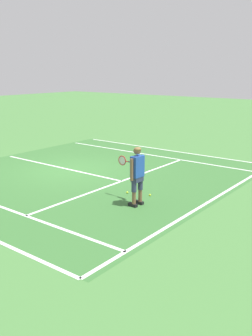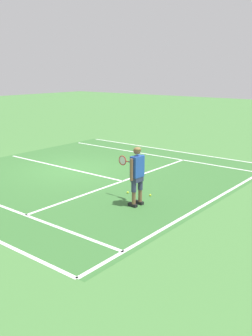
{
  "view_description": "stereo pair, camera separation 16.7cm",
  "coord_description": "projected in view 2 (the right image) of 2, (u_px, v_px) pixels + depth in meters",
  "views": [
    {
      "loc": [
        -9.96,
        -10.48,
        3.77
      ],
      "look_at": [
        -1.65,
        -4.05,
        1.05
      ],
      "focal_mm": 40.54,
      "sensor_mm": 36.0,
      "label": 1
    },
    {
      "loc": [
        -9.85,
        -10.61,
        3.77
      ],
      "look_at": [
        -1.65,
        -4.05,
        1.05
      ],
      "focal_mm": 40.54,
      "sensor_mm": 36.0,
      "label": 2
    }
  ],
  "objects": [
    {
      "name": "court_inner_surface",
      "position": [
        91.0,
        174.0,
        14.17
      ],
      "size": [
        10.98,
        10.17,
        0.0
      ],
      "primitive_type": "cube",
      "color": "#387033",
      "rests_on": "ground"
    },
    {
      "name": "line_centre_service",
      "position": [
        61.0,
        167.0,
        15.19
      ],
      "size": [
        0.1,
        6.4,
        0.01
      ],
      "primitive_type": "cube",
      "color": "white",
      "rests_on": "ground"
    },
    {
      "name": "tennis_ball_near_feet",
      "position": [
        150.0,
        195.0,
        11.68
      ],
      "size": [
        0.07,
        0.07,
        0.07
      ],
      "primitive_type": "sphere",
      "color": "#CCE02D",
      "rests_on": "ground"
    },
    {
      "name": "ground_plane",
      "position": [
        72.0,
        169.0,
        14.81
      ],
      "size": [
        80.0,
        80.0,
        0.0
      ],
      "primitive_type": "plane",
      "color": "#477F3D"
    },
    {
      "name": "tennis_ball_by_baseline",
      "position": [
        128.0,
        192.0,
        11.93
      ],
      "size": [
        0.07,
        0.07,
        0.07
      ],
      "primitive_type": "sphere",
      "color": "#CCE02D",
      "rests_on": "ground"
    },
    {
      "name": "line_baseline",
      "position": [
        211.0,
        201.0,
        11.21
      ],
      "size": [
        10.98,
        0.1,
        0.01
      ],
      "primitive_type": "cube",
      "color": "white",
      "rests_on": "ground"
    },
    {
      "name": "line_doubles_right",
      "position": [
        170.0,
        150.0,
        18.32
      ],
      "size": [
        0.1,
        9.77,
        0.01
      ],
      "primitive_type": "cube",
      "color": "white",
      "rests_on": "ground"
    },
    {
      "name": "tennis_player",
      "position": [
        137.0,
        172.0,
        10.65
      ],
      "size": [
        0.68,
        1.1,
        1.71
      ],
      "color": "black",
      "rests_on": "ground"
    },
    {
      "name": "line_singles_right",
      "position": [
        154.0,
        155.0,
        17.28
      ],
      "size": [
        0.1,
        9.77,
        0.01
      ],
      "primitive_type": "cube",
      "color": "white",
      "rests_on": "ground"
    },
    {
      "name": "line_service",
      "position": [
        123.0,
        181.0,
        13.25
      ],
      "size": [
        8.23,
        0.1,
        0.01
      ],
      "primitive_type": "cube",
      "color": "white",
      "rests_on": "ground"
    }
  ]
}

